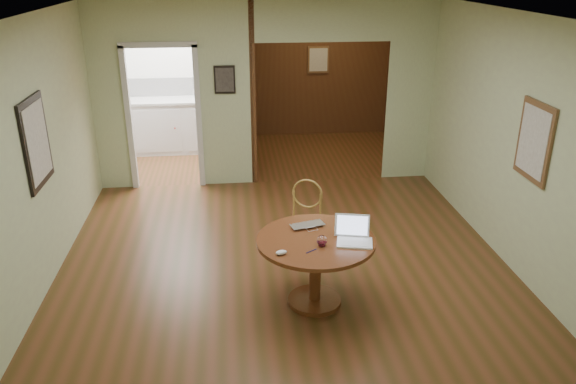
{
  "coord_description": "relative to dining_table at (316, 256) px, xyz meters",
  "views": [
    {
      "loc": [
        -0.54,
        -5.59,
        3.18
      ],
      "look_at": [
        0.03,
        -0.2,
        0.93
      ],
      "focal_mm": 35.0,
      "sensor_mm": 36.0,
      "label": 1
    }
  ],
  "objects": [
    {
      "name": "floor",
      "position": [
        -0.23,
        0.86,
        -0.53
      ],
      "size": [
        5.0,
        5.0,
        0.0
      ],
      "primitive_type": "plane",
      "color": "#473114",
      "rests_on": "ground"
    },
    {
      "name": "room_shell",
      "position": [
        -0.69,
        3.96,
        0.76
      ],
      "size": [
        5.2,
        7.5,
        5.0
      ],
      "color": "white",
      "rests_on": "ground"
    },
    {
      "name": "dining_table",
      "position": [
        0.0,
        0.0,
        0.0
      ],
      "size": [
        1.14,
        1.14,
        0.71
      ],
      "rotation": [
        0.0,
        0.0,
        0.2
      ],
      "color": "#632C18",
      "rests_on": "ground"
    },
    {
      "name": "chair",
      "position": [
        0.03,
        0.99,
        -0.02
      ],
      "size": [
        0.5,
        0.5,
        0.91
      ],
      "rotation": [
        0.0,
        0.0,
        -0.38
      ],
      "color": "#AE883E",
      "rests_on": "ground"
    },
    {
      "name": "open_laptop",
      "position": [
        0.35,
        -0.07,
        0.25
      ],
      "size": [
        0.37,
        0.35,
        0.23
      ],
      "rotation": [
        0.0,
        0.0,
        -0.22
      ],
      "color": "white",
      "rests_on": "dining_table"
    },
    {
      "name": "closed_laptop",
      "position": [
        -0.03,
        0.23,
        0.2
      ],
      "size": [
        0.39,
        0.3,
        0.03
      ],
      "primitive_type": "imported",
      "rotation": [
        0.0,
        0.0,
        0.27
      ],
      "color": "#AEAFB3",
      "rests_on": "dining_table"
    },
    {
      "name": "mouse",
      "position": [
        -0.36,
        -0.27,
        0.21
      ],
      "size": [
        0.12,
        0.08,
        0.04
      ],
      "primitive_type": "ellipsoid",
      "rotation": [
        0.0,
        0.0,
        0.25
      ],
      "color": "white",
      "rests_on": "dining_table"
    },
    {
      "name": "wine_glass",
      "position": [
        0.03,
        -0.14,
        0.24
      ],
      "size": [
        0.1,
        0.1,
        0.11
      ],
      "primitive_type": null,
      "color": "white",
      "rests_on": "dining_table"
    },
    {
      "name": "pen",
      "position": [
        -0.08,
        -0.24,
        0.19
      ],
      "size": [
        0.11,
        0.08,
        0.01
      ],
      "primitive_type": "cylinder",
      "rotation": [
        0.0,
        1.57,
        0.59
      ],
      "color": "#0B1352",
      "rests_on": "dining_table"
    },
    {
      "name": "kitchen_cabinet",
      "position": [
        -1.58,
        5.06,
        -0.06
      ],
      "size": [
        2.06,
        0.6,
        0.94
      ],
      "color": "silver",
      "rests_on": "ground"
    },
    {
      "name": "grocery_bag",
      "position": [
        -1.04,
        5.06,
        0.56
      ],
      "size": [
        0.31,
        0.27,
        0.29
      ],
      "primitive_type": "ellipsoid",
      "rotation": [
        0.0,
        0.0,
        0.09
      ],
      "color": "beige",
      "rests_on": "kitchen_cabinet"
    }
  ]
}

